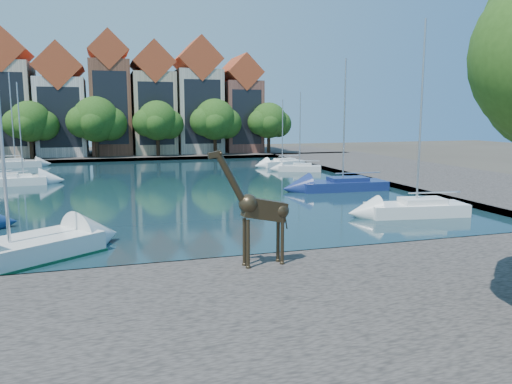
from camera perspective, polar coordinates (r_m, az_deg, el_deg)
ground at (r=20.62m, az=-2.08°, el=-8.58°), size 160.00×160.00×0.00m
water_basin at (r=43.75m, az=-10.13°, el=0.68°), size 38.00×50.00×0.08m
near_quay at (r=14.32m, az=5.37°, el=-15.68°), size 50.00×14.00×0.50m
far_quay at (r=75.43m, az=-13.03°, el=4.16°), size 60.00×16.00×0.50m
right_quay at (r=52.78m, az=17.93°, el=2.01°), size 14.00×52.00×0.50m
townhouse_west_mid at (r=76.00m, az=-26.32°, el=9.54°), size 5.94×9.18×16.79m
townhouse_west_inner at (r=75.23m, az=-21.33°, el=9.19°), size 6.43×9.18×15.15m
townhouse_center at (r=75.05m, az=-16.35°, el=10.22°), size 5.44×9.18×16.93m
townhouse_east_inner at (r=75.36m, az=-11.69°, el=9.90°), size 5.94×9.18×15.79m
townhouse_east_mid at (r=76.24m, az=-6.76°, el=10.29°), size 6.43×9.18×16.65m
townhouse_east_end at (r=77.64m, az=-1.95°, el=9.58°), size 5.44×9.18×14.43m
far_tree_west at (r=70.10m, az=-24.35°, el=7.21°), size 6.76×5.20×7.36m
far_tree_mid_west at (r=69.53m, az=-17.75°, el=7.75°), size 7.80×6.00×8.00m
far_tree_mid_east at (r=69.89m, az=-11.13°, el=7.87°), size 7.02×5.40×7.52m
far_tree_east at (r=71.15m, az=-4.64°, el=8.11°), size 7.54×5.80×7.84m
far_tree_far_east at (r=73.26m, az=1.54°, el=8.03°), size 6.76×5.20×7.36m
giraffe_statue at (r=18.66m, az=0.30°, el=-1.99°), size 3.10×0.65×4.42m
sailboat_left_c at (r=48.30m, az=-26.78°, el=1.32°), size 6.89×2.94×9.55m
sailboat_left_d at (r=48.52m, az=-25.03°, el=1.44°), size 4.25×2.67×8.82m
sailboat_left_e at (r=64.06m, az=-25.80°, el=3.08°), size 5.70×3.02×10.72m
sailboat_right_a at (r=31.76m, az=17.86°, el=-1.52°), size 6.23×2.90×11.55m
sailboat_right_b at (r=41.01m, az=9.88°, el=0.99°), size 7.17×2.87×10.42m
sailboat_right_c at (r=53.97m, az=5.00°, el=2.89°), size 4.80×3.11×8.41m
sailboat_right_d at (r=59.09m, az=3.02°, el=3.44°), size 5.54×3.08×7.78m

